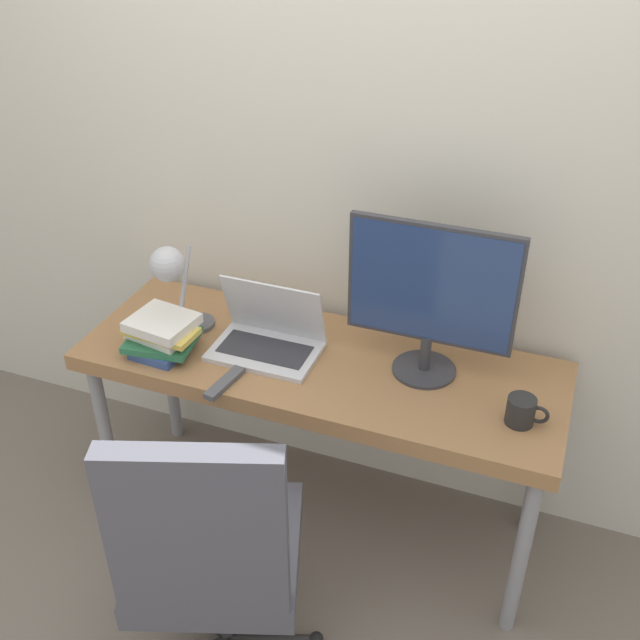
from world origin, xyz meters
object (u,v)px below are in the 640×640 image
at_px(laptop, 268,337).
at_px(mug, 522,411).
at_px(office_chair, 210,549).
at_px(monitor, 431,294).
at_px(desk_lamp, 172,274).
at_px(book_stack, 161,335).

xyz_separation_m(laptop, mug, (0.88, -0.09, -0.01)).
bearing_deg(office_chair, monitor, 62.25).
height_order(monitor, desk_lamp, monitor).
bearing_deg(book_stack, mug, 2.65).
relative_size(desk_lamp, book_stack, 1.48).
distance_m(laptop, book_stack, 0.36).
height_order(monitor, mug, monitor).
bearing_deg(office_chair, desk_lamp, 124.45).
bearing_deg(monitor, desk_lamp, -170.18).
xyz_separation_m(desk_lamp, office_chair, (0.43, -0.63, -0.48)).
relative_size(office_chair, book_stack, 4.04).
bearing_deg(book_stack, monitor, 13.71).
xyz_separation_m(monitor, mug, (0.34, -0.16, -0.25)).
distance_m(laptop, desk_lamp, 0.39).
xyz_separation_m(laptop, desk_lamp, (-0.31, -0.07, 0.23)).
distance_m(monitor, mug, 0.45).
height_order(monitor, office_chair, monitor).
distance_m(book_stack, mug, 1.21).
height_order(laptop, mug, laptop).
distance_m(monitor, book_stack, 0.93).
xyz_separation_m(laptop, office_chair, (0.13, -0.71, -0.25)).
relative_size(laptop, desk_lamp, 0.95).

